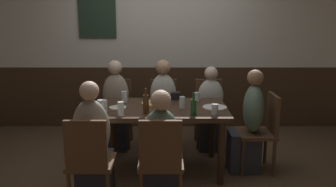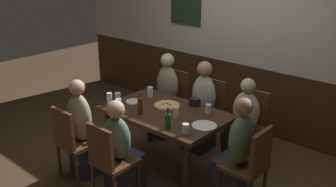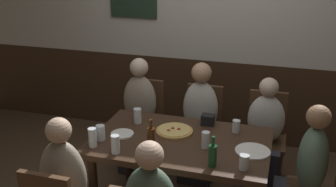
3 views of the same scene
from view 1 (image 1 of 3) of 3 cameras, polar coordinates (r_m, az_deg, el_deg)
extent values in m
plane|color=#4C3826|center=(4.06, -0.95, -12.38)|extent=(12.00, 12.00, 0.00)
cube|color=#3D2819|center=(5.48, -0.70, -0.52)|extent=(6.40, 0.10, 0.95)
cube|color=beige|center=(5.34, -0.74, 13.21)|extent=(6.40, 0.10, 1.65)
cube|color=#233828|center=(5.38, -11.69, 12.61)|extent=(0.56, 0.03, 0.68)
cube|color=#382316|center=(3.82, -0.99, -2.61)|extent=(1.42, 0.89, 0.05)
cylinder|color=#382316|center=(3.65, -10.81, -9.67)|extent=(0.07, 0.07, 0.69)
cylinder|color=#382316|center=(3.63, 8.74, -9.72)|extent=(0.07, 0.07, 0.69)
cylinder|color=#382316|center=(4.33, -9.04, -6.05)|extent=(0.07, 0.07, 0.69)
cylinder|color=#382316|center=(4.31, 7.29, -6.07)|extent=(0.07, 0.07, 0.69)
cube|color=#513521|center=(4.68, 6.86, -3.45)|extent=(0.40, 0.40, 0.04)
cube|color=#513521|center=(4.80, 6.68, -0.16)|extent=(0.36, 0.04, 0.43)
cylinder|color=#513521|center=(4.61, 9.15, -6.70)|extent=(0.04, 0.04, 0.41)
cylinder|color=#513521|center=(4.57, 4.91, -6.76)|extent=(0.04, 0.04, 0.41)
cylinder|color=#513521|center=(4.93, 8.53, -5.40)|extent=(0.04, 0.04, 0.41)
cylinder|color=#513521|center=(4.89, 4.57, -5.44)|extent=(0.04, 0.04, 0.41)
cube|color=#513521|center=(4.65, -0.82, -3.47)|extent=(0.40, 0.40, 0.04)
cube|color=#513521|center=(4.77, -0.80, -0.16)|extent=(0.36, 0.04, 0.43)
cylinder|color=#513521|center=(4.56, 1.31, -6.78)|extent=(0.04, 0.04, 0.41)
cylinder|color=#513521|center=(4.56, -2.99, -6.77)|extent=(0.04, 0.04, 0.41)
cylinder|color=#513521|center=(4.88, 1.22, -5.46)|extent=(0.04, 0.04, 0.41)
cylinder|color=#513521|center=(4.88, -2.79, -5.46)|extent=(0.04, 0.04, 0.41)
cube|color=#513521|center=(3.17, -1.20, -11.30)|extent=(0.40, 0.40, 0.04)
cube|color=#513521|center=(2.92, -1.30, -8.51)|extent=(0.36, 0.04, 0.43)
cylinder|color=#513521|center=(3.43, -4.05, -13.57)|extent=(0.04, 0.04, 0.41)
cylinder|color=#513521|center=(3.42, 1.80, -13.59)|extent=(0.04, 0.04, 0.41)
cube|color=#513521|center=(3.25, -12.51, -11.05)|extent=(0.40, 0.40, 0.04)
cube|color=#513521|center=(3.00, -13.46, -8.28)|extent=(0.36, 0.04, 0.43)
cylinder|color=#513521|center=(3.53, -14.50, -13.19)|extent=(0.04, 0.04, 0.41)
cylinder|color=#513521|center=(3.46, -8.89, -13.45)|extent=(0.04, 0.04, 0.41)
cube|color=#513521|center=(4.03, 14.25, -6.44)|extent=(0.40, 0.40, 0.04)
cube|color=#513521|center=(4.01, 16.92, -3.18)|extent=(0.04, 0.36, 0.43)
cylinder|color=#513521|center=(3.91, 12.22, -10.43)|extent=(0.04, 0.04, 0.41)
cylinder|color=#513521|center=(4.22, 11.25, -8.65)|extent=(0.04, 0.04, 0.41)
cylinder|color=#513521|center=(4.00, 17.07, -10.21)|extent=(0.04, 0.04, 0.41)
cylinder|color=#513521|center=(4.30, 15.75, -8.49)|extent=(0.04, 0.04, 0.41)
cube|color=#513521|center=(4.70, -8.47, -3.44)|extent=(0.40, 0.40, 0.04)
cube|color=#513521|center=(4.82, -8.25, -0.16)|extent=(0.36, 0.04, 0.43)
cylinder|color=#513521|center=(4.59, -6.57, -6.74)|extent=(0.04, 0.04, 0.41)
cylinder|color=#513521|center=(4.64, -10.78, -6.67)|extent=(0.04, 0.04, 0.41)
cylinder|color=#513521|center=(4.91, -6.13, -5.43)|extent=(0.04, 0.04, 0.41)
cylinder|color=#513521|center=(4.95, -10.06, -5.38)|extent=(0.04, 0.04, 0.41)
cube|color=#2D2D38|center=(4.62, 6.99, -6.33)|extent=(0.32, 0.34, 0.45)
ellipsoid|color=beige|center=(4.58, 7.00, -0.52)|extent=(0.34, 0.22, 0.47)
sphere|color=beige|center=(4.52, 7.11, 3.35)|extent=(0.18, 0.18, 0.18)
cube|color=#2D2D38|center=(4.59, -0.83, -6.38)|extent=(0.32, 0.34, 0.45)
ellipsoid|color=beige|center=(4.54, -0.84, -0.08)|extent=(0.34, 0.22, 0.54)
sphere|color=tan|center=(4.48, -0.85, 4.39)|extent=(0.19, 0.19, 0.19)
cube|color=#2D2D38|center=(3.38, -1.14, -13.59)|extent=(0.32, 0.34, 0.45)
ellipsoid|color=#56705B|center=(3.12, -1.21, -6.75)|extent=(0.34, 0.22, 0.47)
sphere|color=#DBB293|center=(3.03, -1.24, -1.10)|extent=(0.18, 0.18, 0.18)
cube|color=#2D2D38|center=(3.45, -11.88, -13.32)|extent=(0.32, 0.34, 0.45)
ellipsoid|color=tan|center=(3.18, -12.61, -5.84)|extent=(0.34, 0.22, 0.55)
sphere|color=#DBB293|center=(3.09, -12.92, 0.42)|extent=(0.17, 0.17, 0.17)
cube|color=#2D2D38|center=(4.07, 12.29, -9.22)|extent=(0.34, 0.32, 0.45)
ellipsoid|color=#56705B|center=(3.93, 13.91, -2.45)|extent=(0.22, 0.34, 0.54)
sphere|color=#936B4C|center=(3.86, 14.18, 2.57)|extent=(0.17, 0.17, 0.17)
cube|color=#2D2D38|center=(4.64, -8.62, -6.31)|extent=(0.32, 0.34, 0.45)
ellipsoid|color=tan|center=(4.59, -8.66, -0.07)|extent=(0.34, 0.22, 0.54)
sphere|color=beige|center=(4.53, -8.80, 4.30)|extent=(0.18, 0.18, 0.18)
cylinder|color=tan|center=(3.93, -2.21, -1.65)|extent=(0.31, 0.31, 0.02)
cylinder|color=#DBB760|center=(3.93, -2.21, -1.48)|extent=(0.27, 0.27, 0.01)
cylinder|color=maroon|center=(3.94, -1.71, -1.34)|extent=(0.03, 0.03, 0.00)
cylinder|color=maroon|center=(3.90, -2.82, -1.51)|extent=(0.03, 0.03, 0.00)
cylinder|color=maroon|center=(3.94, -2.47, -1.34)|extent=(0.03, 0.03, 0.00)
cylinder|color=silver|center=(3.54, 7.71, -2.61)|extent=(0.07, 0.07, 0.11)
cylinder|color=#B26623|center=(3.54, 7.70, -3.01)|extent=(0.06, 0.06, 0.06)
cylinder|color=silver|center=(3.73, 2.34, -1.53)|extent=(0.06, 0.06, 0.13)
cylinder|color=#C6842D|center=(3.74, 2.33, -1.78)|extent=(0.05, 0.05, 0.10)
cylinder|color=silver|center=(4.08, 4.78, -0.54)|extent=(0.06, 0.06, 0.11)
cylinder|color=#B26623|center=(4.08, 4.77, -0.78)|extent=(0.06, 0.06, 0.07)
cylinder|color=silver|center=(3.68, -10.62, -1.99)|extent=(0.07, 0.07, 0.12)
cylinder|color=#331E14|center=(3.69, -10.61, -2.27)|extent=(0.06, 0.06, 0.09)
cylinder|color=silver|center=(4.03, -7.28, -0.56)|extent=(0.07, 0.07, 0.13)
cylinder|color=#C6842D|center=(4.04, -7.27, -0.80)|extent=(0.06, 0.06, 0.10)
cylinder|color=silver|center=(3.57, -11.11, -2.25)|extent=(0.06, 0.06, 0.15)
cylinder|color=#331E14|center=(3.58, -11.09, -2.90)|extent=(0.06, 0.06, 0.07)
cylinder|color=silver|center=(3.49, -7.85, -2.53)|extent=(0.06, 0.06, 0.15)
cylinder|color=silver|center=(3.50, -7.83, -2.97)|extent=(0.06, 0.06, 0.09)
cylinder|color=#194723|center=(3.49, 4.20, -2.31)|extent=(0.06, 0.06, 0.16)
cylinder|color=#194723|center=(3.46, 4.23, -0.46)|extent=(0.03, 0.03, 0.07)
cylinder|color=#42230F|center=(3.56, -3.69, -1.75)|extent=(0.06, 0.06, 0.19)
cylinder|color=#42230F|center=(3.53, -3.72, 0.31)|extent=(0.03, 0.03, 0.07)
cylinder|color=white|center=(3.81, 7.69, -2.26)|extent=(0.27, 0.27, 0.01)
cylinder|color=white|center=(3.81, -8.33, -2.31)|extent=(0.19, 0.19, 0.01)
cube|color=black|center=(4.14, 1.17, -0.40)|extent=(0.11, 0.09, 0.09)
camera|label=2|loc=(2.83, 79.88, 18.34)|focal=41.09mm
camera|label=3|loc=(1.22, 43.47, 35.13)|focal=43.56mm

